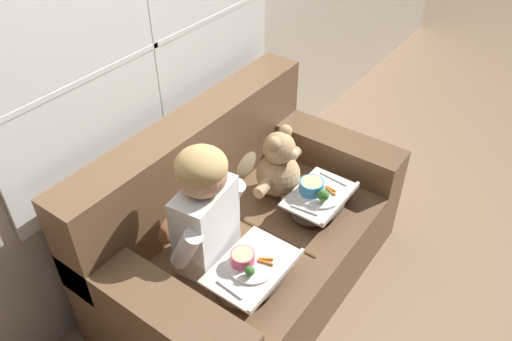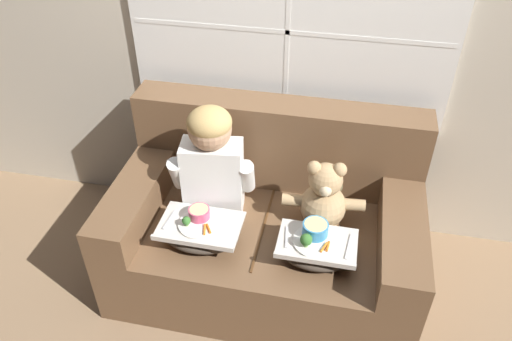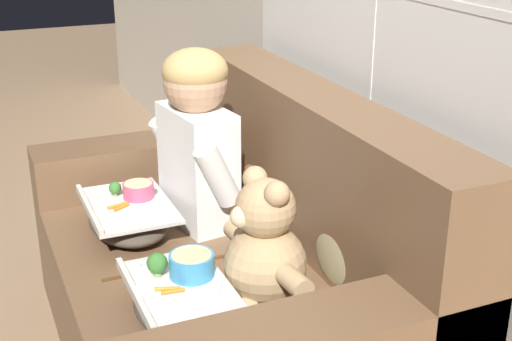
{
  "view_description": "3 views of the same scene",
  "coord_description": "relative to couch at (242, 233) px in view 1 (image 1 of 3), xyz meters",
  "views": [
    {
      "loc": [
        -1.47,
        -1.08,
        2.25
      ],
      "look_at": [
        0.13,
        0.08,
        0.67
      ],
      "focal_mm": 35.0,
      "sensor_mm": 36.0,
      "label": 1
    },
    {
      "loc": [
        0.36,
        -1.93,
        2.29
      ],
      "look_at": [
        -0.07,
        0.1,
        0.69
      ],
      "focal_mm": 35.0,
      "sensor_mm": 36.0,
      "label": 2
    },
    {
      "loc": [
        1.95,
        -0.69,
        1.56
      ],
      "look_at": [
        0.08,
        0.11,
        0.76
      ],
      "focal_mm": 50.0,
      "sensor_mm": 36.0,
      "label": 3
    }
  ],
  "objects": [
    {
      "name": "throw_pillow_behind_child",
      "position": [
        -0.3,
        0.23,
        0.25
      ],
      "size": [
        0.33,
        0.16,
        0.34
      ],
      "color": "#B2754C",
      "rests_on": "couch"
    },
    {
      "name": "teddy_bear",
      "position": [
        0.3,
        -0.03,
        0.27
      ],
      "size": [
        0.43,
        0.3,
        0.4
      ],
      "color": "tan",
      "rests_on": "couch"
    },
    {
      "name": "throw_pillow_behind_teddy",
      "position": [
        0.3,
        0.23,
        0.25
      ],
      "size": [
        0.3,
        0.15,
        0.31
      ],
      "color": "tan",
      "rests_on": "couch"
    },
    {
      "name": "couch",
      "position": [
        0.0,
        0.0,
        0.0
      ],
      "size": [
        1.62,
        0.96,
        0.95
      ],
      "color": "brown",
      "rests_on": "ground_plane"
    },
    {
      "name": "ground_plane",
      "position": [
        0.0,
        -0.07,
        -0.34
      ],
      "size": [
        14.0,
        14.0,
        0.0
      ],
      "primitive_type": "plane",
      "color": "#8E7051"
    },
    {
      "name": "lap_tray_child",
      "position": [
        -0.3,
        -0.28,
        0.16
      ],
      "size": [
        0.42,
        0.28,
        0.18
      ],
      "color": "#473D33",
      "rests_on": "child_figure"
    },
    {
      "name": "child_figure",
      "position": [
        -0.3,
        -0.03,
        0.45
      ],
      "size": [
        0.46,
        0.24,
        0.63
      ],
      "color": "white",
      "rests_on": "couch"
    },
    {
      "name": "lap_tray_teddy",
      "position": [
        0.29,
        -0.28,
        0.17
      ],
      "size": [
        0.38,
        0.26,
        0.19
      ],
      "color": "#473D33",
      "rests_on": "teddy_bear"
    },
    {
      "name": "wall_back_with_window",
      "position": [
        0.0,
        0.53,
        0.96
      ],
      "size": [
        8.0,
        0.08,
        2.6
      ],
      "color": "beige",
      "rests_on": "ground_plane"
    }
  ]
}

